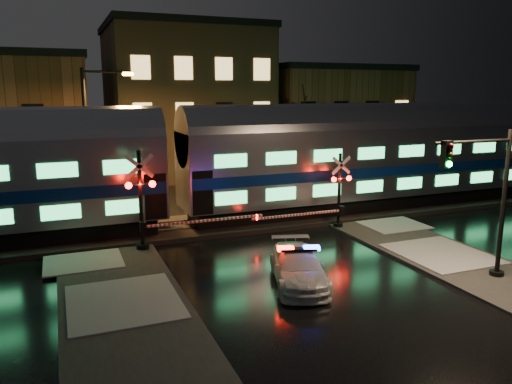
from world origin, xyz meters
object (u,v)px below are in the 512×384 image
(traffic_light, at_px, (486,203))
(crossing_signal_right, at_px, (334,199))
(police_car, at_px, (298,267))
(crossing_signal_left, at_px, (150,210))
(streetlight, at_px, (92,134))

(traffic_light, bearing_deg, crossing_signal_right, 106.94)
(police_car, relative_size, traffic_light, 0.84)
(crossing_signal_left, bearing_deg, streetlight, 104.57)
(crossing_signal_right, height_order, traffic_light, traffic_light)
(crossing_signal_right, bearing_deg, crossing_signal_left, 179.92)
(traffic_light, relative_size, streetlight, 0.69)
(crossing_signal_right, bearing_deg, streetlight, 148.14)
(streetlight, bearing_deg, police_car, -64.31)
(police_car, xyz_separation_m, crossing_signal_right, (4.80, 5.73, 0.94))
(crossing_signal_left, distance_m, traffic_light, 13.25)
(police_car, distance_m, crossing_signal_left, 7.24)
(police_car, height_order, traffic_light, traffic_light)
(police_car, height_order, crossing_signal_left, crossing_signal_left)
(police_car, height_order, crossing_signal_right, crossing_signal_right)
(police_car, xyz_separation_m, traffic_light, (6.22, -2.30, 2.30))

